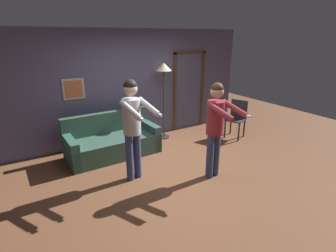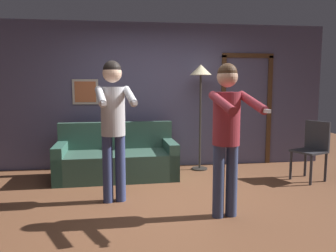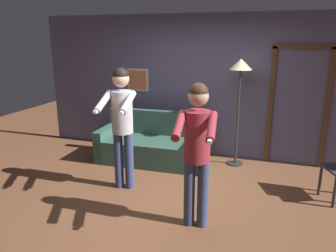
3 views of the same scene
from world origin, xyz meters
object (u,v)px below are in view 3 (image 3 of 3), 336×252
(torchiere_lamp, at_px, (240,75))
(person_standing_left, at_px, (122,117))
(couch, at_px, (153,146))
(person_standing_right, at_px, (197,143))

(torchiere_lamp, bearing_deg, person_standing_left, -134.09)
(couch, distance_m, person_standing_left, 1.43)
(couch, relative_size, person_standing_left, 1.08)
(couch, bearing_deg, person_standing_right, -55.32)
(torchiere_lamp, bearing_deg, person_standing_right, -95.08)
(couch, distance_m, person_standing_right, 2.34)
(person_standing_left, xyz_separation_m, person_standing_right, (1.26, -0.65, -0.05))
(couch, height_order, person_standing_right, person_standing_right)
(couch, height_order, person_standing_left, person_standing_left)
(torchiere_lamp, height_order, person_standing_left, torchiere_lamp)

